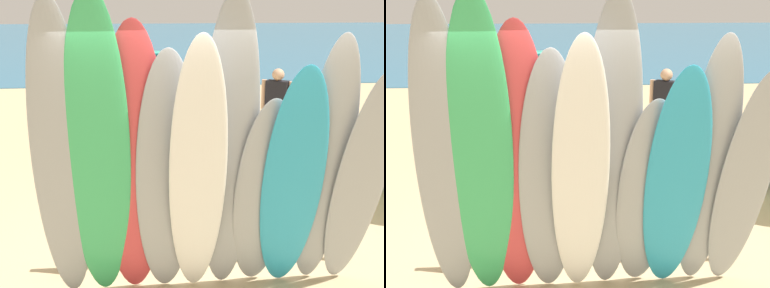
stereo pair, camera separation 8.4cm
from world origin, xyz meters
TOP-DOWN VIEW (x-y plane):
  - ground at (0.00, 14.00)m, footprint 60.00×60.00m
  - ocean_water at (0.00, 31.24)m, footprint 60.00×40.00m
  - surfboard_rack at (0.00, 0.00)m, footprint 3.00×0.07m
  - surfboard_grey_0 at (-1.27, -0.67)m, footprint 0.54×0.80m
  - surfboard_green_1 at (-0.97, -0.67)m, footprint 0.60×0.81m
  - surfboard_red_2 at (-0.68, -0.58)m, footprint 0.64×0.68m
  - surfboard_grey_3 at (-0.40, -0.57)m, footprint 0.58×0.64m
  - surfboard_white_4 at (-0.14, -0.70)m, footprint 0.50×0.83m
  - surfboard_grey_5 at (0.14, -0.59)m, footprint 0.53×0.67m
  - surfboard_grey_6 at (0.47, -0.52)m, footprint 0.58×0.63m
  - surfboard_teal_7 at (0.71, -0.63)m, footprint 0.57×0.72m
  - surfboard_grey_8 at (1.00, -0.61)m, footprint 0.51×0.75m
  - surfboard_grey_9 at (1.33, -0.64)m, footprint 0.53×0.75m
  - beachgoer_strolling at (1.74, 3.83)m, footprint 0.51×0.38m
  - beachgoer_near_rack at (-0.07, 5.71)m, footprint 0.41×0.58m
  - beachgoer_by_water at (-1.44, 5.36)m, footprint 0.44×0.58m
  - beachgoer_photographing at (-2.05, 7.11)m, footprint 0.45×0.51m
  - beach_chair_red at (2.83, 2.30)m, footprint 0.57×0.76m
  - distant_boat at (-1.45, 19.37)m, footprint 4.18×1.91m

SIDE VIEW (x-z plane):
  - ground at x=0.00m, z-range 0.00..0.00m
  - ocean_water at x=0.00m, z-range 0.00..0.02m
  - distant_boat at x=-1.45m, z-range -0.02..0.32m
  - beach_chair_red at x=2.83m, z-range 0.02..0.83m
  - surfboard_rack at x=0.00m, z-range 0.18..0.77m
  - beachgoer_strolling at x=1.74m, z-range 0.12..1.67m
  - beachgoer_near_rack at x=-0.07m, z-range 0.12..1.70m
  - beachgoer_by_water at x=-1.44m, z-range 0.13..1.81m
  - beachgoer_photographing at x=-2.05m, z-range 0.13..1.82m
  - surfboard_grey_6 at x=0.47m, z-range 0.00..1.96m
  - surfboard_grey_9 at x=1.33m, z-range 0.00..2.22m
  - surfboard_teal_7 at x=0.71m, z-range 0.00..2.26m
  - surfboard_grey_3 at x=-0.40m, z-range 0.00..2.38m
  - surfboard_grey_8 at x=1.00m, z-range 0.00..2.49m
  - surfboard_white_4 at x=-0.14m, z-range 0.00..2.51m
  - surfboard_red_2 at x=-0.68m, z-range 0.00..2.60m
  - surfboard_grey_0 at x=-1.27m, z-range 0.00..2.78m
  - surfboard_grey_5 at x=0.14m, z-range 0.00..2.82m
  - surfboard_green_1 at x=-0.97m, z-range 0.00..2.83m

